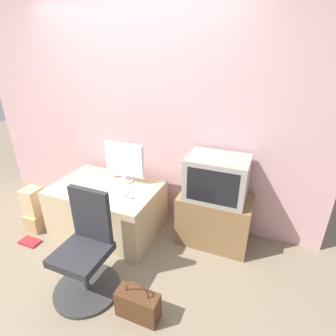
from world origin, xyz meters
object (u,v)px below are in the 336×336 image
object	(u,v)px
cardboard_box_lower	(38,220)
main_monitor	(124,162)
handbag	(138,304)
keyboard	(113,192)
mouse	(131,197)
office_chair	(86,255)
crt_tv	(217,178)
book	(30,242)

from	to	relation	value
cardboard_box_lower	main_monitor	bearing A→B (deg)	29.00
handbag	keyboard	bearing A→B (deg)	131.63
main_monitor	cardboard_box_lower	world-z (taller)	main_monitor
keyboard	mouse	bearing A→B (deg)	-6.32
main_monitor	office_chair	xyz separation A→B (m)	(0.18, -1.00, -0.44)
main_monitor	cardboard_box_lower	size ratio (longest dim) A/B	2.04
main_monitor	crt_tv	size ratio (longest dim) A/B	0.81
mouse	keyboard	bearing A→B (deg)	173.68
keyboard	handbag	bearing A→B (deg)	-48.37
main_monitor	mouse	bearing A→B (deg)	-51.90
office_chair	handbag	xyz separation A→B (m)	(0.54, -0.10, -0.24)
office_chair	book	xyz separation A→B (m)	(-1.00, 0.22, -0.35)
cardboard_box_lower	book	bearing A→B (deg)	-63.20
keyboard	book	size ratio (longest dim) A/B	1.48
handbag	book	xyz separation A→B (m)	(-1.54, 0.32, -0.12)
main_monitor	handbag	bearing A→B (deg)	-56.58
mouse	crt_tv	xyz separation A→B (m)	(0.81, 0.36, 0.21)
mouse	office_chair	size ratio (longest dim) A/B	0.06
cardboard_box_lower	office_chair	bearing A→B (deg)	-22.74
keyboard	mouse	world-z (taller)	mouse
crt_tv	office_chair	size ratio (longest dim) A/B	0.64
cardboard_box_lower	mouse	bearing A→B (deg)	9.80
crt_tv	book	bearing A→B (deg)	-156.35
mouse	handbag	size ratio (longest dim) A/B	0.16
office_chair	cardboard_box_lower	world-z (taller)	office_chair
crt_tv	cardboard_box_lower	world-z (taller)	crt_tv
mouse	book	xyz separation A→B (m)	(-1.07, -0.46, -0.57)
mouse	crt_tv	size ratio (longest dim) A/B	0.09
office_chair	handbag	world-z (taller)	office_chair
crt_tv	book	distance (m)	2.19
mouse	book	distance (m)	1.30
keyboard	handbag	xyz separation A→B (m)	(0.71, -0.80, -0.45)
crt_tv	book	world-z (taller)	crt_tv
keyboard	office_chair	bearing A→B (deg)	-76.45
handbag	office_chair	bearing A→B (deg)	169.92
mouse	book	size ratio (longest dim) A/B	0.25
main_monitor	keyboard	xyz separation A→B (m)	(0.01, -0.29, -0.23)
crt_tv	keyboard	bearing A→B (deg)	-162.15
keyboard	handbag	size ratio (longest dim) A/B	0.93
keyboard	crt_tv	size ratio (longest dim) A/B	0.55
keyboard	office_chair	world-z (taller)	office_chair
keyboard	main_monitor	bearing A→B (deg)	91.76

